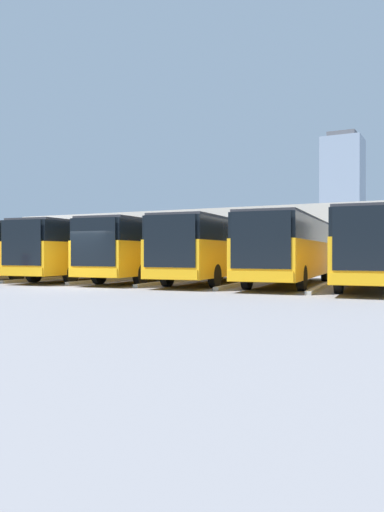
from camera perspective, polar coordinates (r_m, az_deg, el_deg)
The scene contains 15 objects.
ground_plane at distance 22.51m, azimuth -12.86°, elevation -3.57°, with size 600.00×600.00×0.00m, color slate.
bus_0 at distance 23.25m, azimuth 20.10°, elevation 0.97°, with size 3.77×12.22×3.21m.
curb_divider_0 at distance 21.89m, azimuth 14.47°, elevation -3.48°, with size 0.24×6.80×0.15m, color #9E9E99.
bus_1 at distance 24.40m, azimuth 11.22°, elevation 0.96°, with size 3.77×12.22×3.21m.
curb_divider_1 at distance 23.40m, azimuth 5.44°, elevation -3.23°, with size 0.24×6.80×0.15m, color #9E9E99.
bus_2 at distance 25.69m, azimuth 2.92°, elevation 0.93°, with size 3.77×12.22×3.21m.
curb_divider_2 at distance 25.04m, azimuth -2.80°, elevation -2.99°, with size 0.24×6.80×0.15m, color #9E9E99.
bus_3 at distance 27.48m, azimuth -4.43°, elevation 0.90°, with size 3.77×12.22×3.21m.
curb_divider_3 at distance 27.15m, azimuth -9.88°, elevation -2.74°, with size 0.24×6.80×0.15m, color #9E9E99.
bus_4 at distance 29.34m, azimuth -11.30°, elevation 0.86°, with size 3.77×12.22×3.21m.
curb_divider_4 at distance 29.31m, azimuth -16.42°, elevation -2.52°, with size 0.24×6.80×0.15m, color #9E9E99.
bus_5 at distance 31.95m, azimuth -16.58°, elevation 0.81°, with size 3.77×12.22×3.21m.
bus_6 at distance 34.77m, azimuth -21.07°, elevation 0.76°, with size 3.77×12.22×3.21m.
station_building at distance 43.28m, azimuth 7.92°, elevation 1.60°, with size 42.07×16.55×4.90m.
office_tower at distance 233.12m, azimuth 16.85°, elevation 6.57°, with size 17.00×17.00×54.83m.
Camera 1 is at (-14.58, 17.09, 1.54)m, focal length 35.00 mm.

